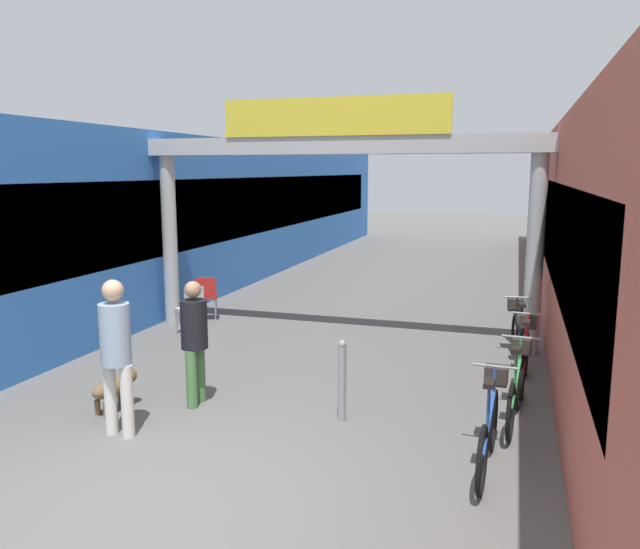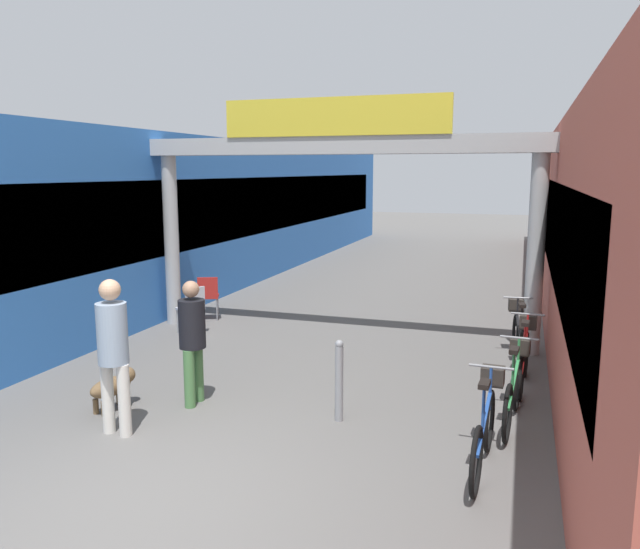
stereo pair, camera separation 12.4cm
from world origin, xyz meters
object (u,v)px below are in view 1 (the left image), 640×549
at_px(dog_on_leash, 116,387).
at_px(bollard_post_metal, 342,380).
at_px(pedestrian_with_dog, 116,347).
at_px(bicycle_green_second, 516,386).
at_px(pedestrian_companion, 194,335).
at_px(bicycle_black_farthest, 518,334).
at_px(cafe_chair_aluminium_nearer, 191,306).
at_px(bicycle_red_third, 525,355).
at_px(bicycle_blue_nearest, 490,425).
at_px(cafe_chair_red_farther, 207,294).

relative_size(dog_on_leash, bollard_post_metal, 0.70).
distance_m(pedestrian_with_dog, bicycle_green_second, 4.70).
distance_m(dog_on_leash, bicycle_green_second, 4.94).
xyz_separation_m(pedestrian_companion, bollard_post_metal, (1.94, 0.06, -0.41)).
distance_m(dog_on_leash, bicycle_black_farthest, 6.09).
bearing_deg(bicycle_green_second, bicycle_black_farthest, 89.52).
distance_m(dog_on_leash, cafe_chair_aluminium_nearer, 3.69).
distance_m(bicycle_green_second, cafe_chair_aluminium_nearer, 6.20).
bearing_deg(bicycle_green_second, bollard_post_metal, -162.80).
relative_size(pedestrian_with_dog, bollard_post_metal, 1.79).
xyz_separation_m(bicycle_red_third, bicycle_black_farthest, (-0.09, 1.18, 0.00)).
bearing_deg(bicycle_green_second, pedestrian_companion, -170.27).
height_order(bicycle_black_farthest, cafe_chair_aluminium_nearer, bicycle_black_farthest).
relative_size(bicycle_blue_nearest, bicycle_black_farthest, 1.00).
relative_size(dog_on_leash, bicycle_red_third, 0.42).
xyz_separation_m(pedestrian_with_dog, pedestrian_companion, (0.37, 1.11, -0.12)).
bearing_deg(cafe_chair_red_farther, dog_on_leash, -75.99).
relative_size(pedestrian_with_dog, bicycle_black_farthest, 1.07).
relative_size(pedestrian_with_dog, cafe_chair_red_farther, 2.03).
xyz_separation_m(bicycle_blue_nearest, bicycle_red_third, (0.37, 2.68, 0.00)).
xyz_separation_m(bicycle_red_third, cafe_chair_aluminium_nearer, (-5.82, 1.03, 0.10)).
height_order(dog_on_leash, bicycle_black_farthest, bicycle_black_farthest).
bearing_deg(cafe_chair_red_farther, pedestrian_with_dog, -72.61).
bearing_deg(cafe_chair_red_farther, pedestrian_companion, -64.10).
bearing_deg(cafe_chair_aluminium_nearer, pedestrian_with_dog, -71.56).
bearing_deg(bicycle_blue_nearest, bicycle_red_third, 82.12).
bearing_deg(dog_on_leash, bicycle_blue_nearest, -1.79).
distance_m(dog_on_leash, cafe_chair_red_farther, 4.80).
height_order(bicycle_green_second, cafe_chair_aluminium_nearer, bicycle_green_second).
bearing_deg(pedestrian_with_dog, bicycle_green_second, 22.50).
bearing_deg(bollard_post_metal, bicycle_blue_nearest, -21.18).
bearing_deg(bicycle_blue_nearest, bicycle_green_second, 78.78).
bearing_deg(pedestrian_companion, bicycle_red_third, 26.94).
relative_size(dog_on_leash, cafe_chair_aluminium_nearer, 0.79).
xyz_separation_m(dog_on_leash, bicycle_blue_nearest, (4.54, -0.14, 0.13)).
height_order(bicycle_green_second, cafe_chair_red_farther, bicycle_green_second).
distance_m(pedestrian_with_dog, bicycle_red_third, 5.47).
bearing_deg(pedestrian_with_dog, bollard_post_metal, 26.79).
height_order(pedestrian_with_dog, bicycle_red_third, pedestrian_with_dog).
relative_size(bicycle_green_second, bollard_post_metal, 1.68).
bearing_deg(bicycle_green_second, cafe_chair_aluminium_nearer, 157.07).
xyz_separation_m(cafe_chair_aluminium_nearer, cafe_chair_red_farther, (-0.25, 1.08, 0.00)).
height_order(pedestrian_with_dog, bicycle_blue_nearest, pedestrian_with_dog).
bearing_deg(bicycle_red_third, bicycle_blue_nearest, -97.88).
relative_size(bicycle_red_third, bicycle_black_farthest, 1.00).
bearing_deg(bicycle_blue_nearest, pedestrian_with_dog, -173.10).
distance_m(bicycle_red_third, bicycle_black_farthest, 1.18).
bearing_deg(bicycle_green_second, cafe_chair_red_farther, 149.60).
xyz_separation_m(pedestrian_companion, bicycle_black_farthest, (3.96, 3.23, -0.49)).
relative_size(bicycle_blue_nearest, bicycle_red_third, 1.00).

